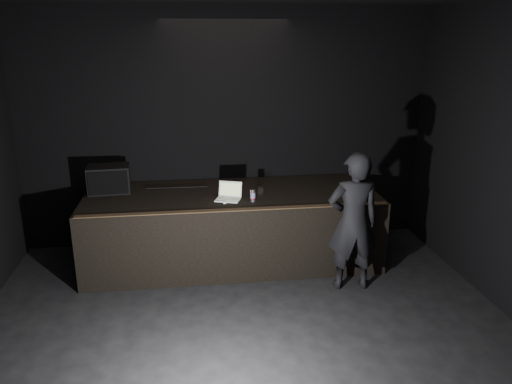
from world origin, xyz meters
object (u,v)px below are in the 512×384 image
object	(u,v)px
beer_can	(253,196)
person	(353,222)
stage_monitor	(109,179)
laptop	(229,195)
stage_riser	(232,227)

from	to	relation	value
beer_can	person	distance (m)	1.33
beer_can	person	world-z (taller)	person
stage_monitor	laptop	size ratio (longest dim) A/B	1.51
laptop	stage_riser	bearing A→B (deg)	97.19
stage_monitor	beer_can	xyz separation A→B (m)	(1.92, -0.68, -0.11)
stage_riser	beer_can	xyz separation A→B (m)	(0.25, -0.41, 0.58)
beer_can	stage_riser	bearing A→B (deg)	121.27
stage_monitor	laptop	world-z (taller)	stage_monitor
stage_monitor	beer_can	distance (m)	2.03
laptop	person	xyz separation A→B (m)	(1.47, -0.76, -0.17)
stage_riser	person	xyz separation A→B (m)	(1.41, -1.02, 0.38)
laptop	person	size ratio (longest dim) A/B	0.22
stage_monitor	person	size ratio (longest dim) A/B	0.33
person	stage_riser	bearing A→B (deg)	-32.81
laptop	beer_can	bearing A→B (deg)	-7.99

